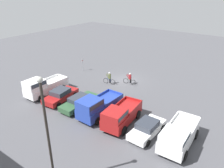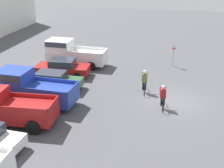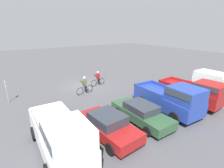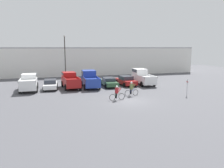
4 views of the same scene
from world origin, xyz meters
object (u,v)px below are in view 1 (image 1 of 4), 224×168
Objects in this scene: cyclist_0 at (109,78)px; pickup_truck_1 at (120,115)px; sedan_2 at (61,95)px; sedan_0 at (147,128)px; lamppost at (47,128)px; pickup_truck_0 at (178,135)px; sedan_1 at (79,102)px; pickup_truck_3 at (43,86)px; fire_lane_sign at (82,63)px; cyclist_1 at (130,79)px; pickup_truck_2 at (97,106)px.

pickup_truck_1 is at bearing 132.07° from cyclist_0.
sedan_0 is at bearing -179.69° from sedan_2.
sedan_0 is 0.55× the size of lamppost.
pickup_truck_0 is 5.58m from pickup_truck_1.
lamppost is at bearing 135.27° from sedan_2.
sedan_1 is 0.87× the size of pickup_truck_3.
sedan_2 reaches higher than sedan_0.
sedan_2 is at bearing 3.40° from sedan_1.
sedan_1 is 2.38× the size of fire_lane_sign.
cyclist_1 is at bearing -115.38° from sedan_2.
pickup_truck_0 is 1.13× the size of sedan_2.
pickup_truck_0 is 10.70m from lamppost.
pickup_truck_1 is 8.44m from sedan_2.
sedan_0 is 9.71m from lamppost.
sedan_2 is at bearing 75.70° from cyclist_0.
pickup_truck_1 is at bearing 145.37° from fire_lane_sign.
pickup_truck_0 is 2.78× the size of cyclist_1.
pickup_truck_1 is at bearing 179.12° from sedan_2.
cyclist_0 is (6.60, -7.31, -0.26)m from pickup_truck_1.
sedan_1 is at bearing -0.71° from sedan_0.
sedan_1 is (8.40, -0.10, -0.01)m from sedan_0.
pickup_truck_1 reaches higher than fire_lane_sign.
pickup_truck_2 is 13.65m from fire_lane_sign.
pickup_truck_2 is 5.61m from sedan_2.
pickup_truck_0 reaches higher than cyclist_0.
pickup_truck_0 is 0.66× the size of lamppost.
sedan_0 is 2.15× the size of fire_lane_sign.
fire_lane_sign reaches higher than sedan_1.
cyclist_0 is 0.91× the size of fire_lane_sign.
cyclist_0 is 6.72m from fire_lane_sign.
pickup_truck_2 is at bearing -0.29° from pickup_truck_1.
cyclist_1 reaches higher than sedan_0.
cyclist_1 is at bearing -41.29° from pickup_truck_0.
sedan_2 is at bearing 117.59° from fire_lane_sign.
lamppost is at bearing 90.45° from pickup_truck_1.
pickup_truck_2 reaches higher than pickup_truck_1.
lamppost reaches higher than pickup_truck_2.
cyclist_0 is at bearing 165.10° from fire_lane_sign.
sedan_2 is (14.01, 0.08, -0.38)m from pickup_truck_0.
pickup_truck_0 is at bearing -178.89° from pickup_truck_3.
cyclist_0 is at bearing -121.96° from pickup_truck_3.
sedan_1 is at bearing 130.45° from fire_lane_sign.
pickup_truck_3 reaches higher than pickup_truck_0.
cyclist_1 is (-1.35, -8.57, 0.13)m from sedan_1.
pickup_truck_1 is at bearing -179.41° from pickup_truck_3.
pickup_truck_2 is at bearing -70.67° from lamppost.
lamppost reaches higher than cyclist_0.
cyclist_1 is (7.05, -8.68, 0.12)m from sedan_0.
lamppost reaches higher than sedan_0.
pickup_truck_2 is (2.85, -0.01, 0.06)m from pickup_truck_1.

